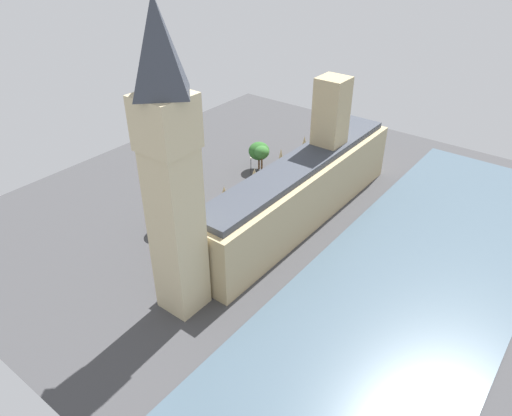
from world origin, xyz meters
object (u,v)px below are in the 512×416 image
pedestrian_under_trees (265,206)px  plane_tree_opposite_hall (262,152)px  double_decker_bus_kerbside (294,160)px  plane_tree_leading (259,151)px  car_dark_green_by_river_gate (282,177)px  car_yellow_cab_near_tower (260,196)px  clock_tower (170,168)px  double_decker_bus_far_end (189,230)px  parliament_building (303,186)px  car_blue_corner (226,211)px  street_lamp_midblock (183,206)px  street_lamp_slot_10 (251,164)px  plane_tree_trailing (167,205)px

pedestrian_under_trees → plane_tree_opposite_hall: 21.71m
double_decker_bus_kerbside → plane_tree_leading: 11.65m
car_dark_green_by_river_gate → car_yellow_cab_near_tower: 13.32m
clock_tower → plane_tree_leading: size_ratio=6.79×
pedestrian_under_trees → plane_tree_opposite_hall: bearing=-160.7°
double_decker_bus_kerbside → double_decker_bus_far_end: bearing=-93.7°
double_decker_bus_far_end → plane_tree_opposite_hall: plane_tree_opposite_hall is taller
double_decker_bus_far_end → car_yellow_cab_near_tower: bearing=-99.5°
clock_tower → double_decker_bus_far_end: bearing=-48.3°
car_dark_green_by_river_gate → parliament_building: bearing=-44.9°
pedestrian_under_trees → car_blue_corner: bearing=-56.8°
double_decker_bus_kerbside → street_lamp_midblock: street_lamp_midblock is taller
parliament_building → street_lamp_midblock: size_ratio=12.72×
car_dark_green_by_river_gate → pedestrian_under_trees: bearing=-74.6°
car_yellow_cab_near_tower → car_blue_corner: 11.99m
parliament_building → pedestrian_under_trees: (10.22, 2.50, -8.59)m
car_blue_corner → car_dark_green_by_river_gate: bearing=84.4°
car_blue_corner → street_lamp_slot_10: (7.38, -20.07, 3.84)m
car_blue_corner → clock_tower: bearing=-67.8°
plane_tree_trailing → plane_tree_opposite_hall: bearing=-90.7°
car_blue_corner → street_lamp_midblock: 11.86m
parliament_building → plane_tree_opposite_hall: 27.13m
double_decker_bus_kerbside → plane_tree_leading: plane_tree_leading is taller
clock_tower → plane_tree_opposite_hall: bearing=-68.4°
double_decker_bus_kerbside → car_dark_green_by_river_gate: bearing=-86.0°
double_decker_bus_far_end → plane_tree_opposite_hall: bearing=-84.4°
clock_tower → street_lamp_midblock: size_ratio=10.51×
clock_tower → car_yellow_cab_near_tower: clock_tower is taller
pedestrian_under_trees → street_lamp_midblock: 22.36m
plane_tree_opposite_hall → street_lamp_midblock: bearing=89.0°
double_decker_bus_far_end → clock_tower: bearing=126.9°
clock_tower → street_lamp_slot_10: bearing=-66.0°
double_decker_bus_kerbside → plane_tree_trailing: plane_tree_trailing is taller
clock_tower → plane_tree_trailing: (22.69, -17.41, -24.50)m
clock_tower → car_dark_green_by_river_gate: (14.81, -56.30, -30.38)m
double_decker_bus_far_end → street_lamp_midblock: (7.67, -5.60, 1.43)m
clock_tower → double_decker_bus_kerbside: bearing=-76.0°
car_yellow_cab_near_tower → car_blue_corner: size_ratio=0.97×
double_decker_bus_kerbside → street_lamp_slot_10: (6.71, 13.53, 2.09)m
parliament_building → double_decker_bus_kerbside: parliament_building is taller
clock_tower → plane_tree_leading: bearing=-67.0°
street_lamp_midblock → plane_tree_leading: bearing=-87.2°
double_decker_bus_far_end → plane_tree_trailing: (7.56, -0.42, 4.13)m
parliament_building → double_decker_bus_far_end: parliament_building is taller
parliament_building → car_dark_green_by_river_gate: size_ratio=15.41×
car_blue_corner → plane_tree_opposite_hall: plane_tree_opposite_hall is taller
double_decker_bus_kerbside → plane_tree_trailing: size_ratio=1.12×
clock_tower → plane_tree_trailing: bearing=-37.5°
double_decker_bus_kerbside → plane_tree_leading: size_ratio=1.20×
double_decker_bus_kerbside → car_yellow_cab_near_tower: size_ratio=2.38×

